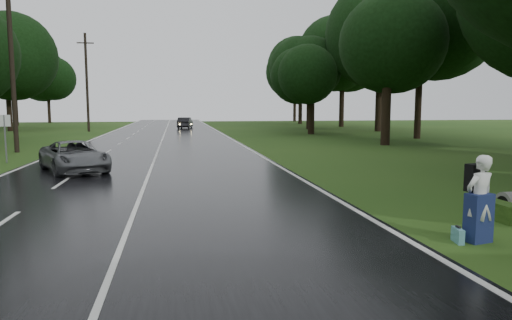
# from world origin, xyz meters

# --- Properties ---
(ground) EXTENTS (160.00, 160.00, 0.00)m
(ground) POSITION_xyz_m (0.00, 0.00, 0.00)
(ground) COLOR #2A4A16
(ground) RESTS_ON ground
(road) EXTENTS (12.00, 140.00, 0.04)m
(road) POSITION_xyz_m (0.00, 20.00, 0.02)
(road) COLOR black
(road) RESTS_ON ground
(lane_center) EXTENTS (0.12, 140.00, 0.01)m
(lane_center) POSITION_xyz_m (0.00, 20.00, 0.04)
(lane_center) COLOR silver
(lane_center) RESTS_ON road
(grey_car) EXTENTS (3.90, 5.14, 1.30)m
(grey_car) POSITION_xyz_m (-3.16, 11.06, 0.69)
(grey_car) COLOR #55585B
(grey_car) RESTS_ON road
(far_car) EXTENTS (2.13, 4.42, 1.40)m
(far_car) POSITION_xyz_m (2.34, 49.96, 0.74)
(far_car) COLOR black
(far_car) RESTS_ON road
(hitchhiker) EXTENTS (0.74, 0.70, 1.82)m
(hitchhiker) POSITION_xyz_m (7.24, -1.11, 0.84)
(hitchhiker) COLOR silver
(hitchhiker) RESTS_ON ground
(suitcase) EXTENTS (0.21, 0.44, 0.30)m
(suitcase) POSITION_xyz_m (6.80, -1.11, 0.15)
(suitcase) COLOR teal
(suitcase) RESTS_ON ground
(utility_pole_mid) EXTENTS (1.80, 0.28, 10.29)m
(utility_pole_mid) POSITION_xyz_m (-8.50, 20.80, 0.00)
(utility_pole_mid) COLOR black
(utility_pole_mid) RESTS_ON ground
(utility_pole_far) EXTENTS (1.80, 0.28, 10.85)m
(utility_pole_far) POSITION_xyz_m (-8.50, 44.99, 0.00)
(utility_pole_far) COLOR black
(utility_pole_far) RESTS_ON ground
(road_sign_b) EXTENTS (0.57, 0.10, 2.39)m
(road_sign_b) POSITION_xyz_m (-7.20, 15.09, 0.00)
(road_sign_b) COLOR white
(road_sign_b) RESTS_ON ground
(tree_left_f) EXTENTS (9.09, 9.09, 14.20)m
(tree_left_f) POSITION_xyz_m (-17.64, 47.82, 0.00)
(tree_left_f) COLOR black
(tree_left_f) RESTS_ON ground
(tree_right_d) EXTENTS (8.90, 8.90, 13.91)m
(tree_right_d) POSITION_xyz_m (16.17, 21.98, 0.00)
(tree_right_d) COLOR black
(tree_right_d) RESTS_ON ground
(tree_right_e) EXTENTS (7.11, 7.11, 11.10)m
(tree_right_e) POSITION_xyz_m (14.78, 36.06, 0.00)
(tree_right_e) COLOR black
(tree_right_e) RESTS_ON ground
(tree_right_f) EXTENTS (8.65, 8.65, 13.52)m
(tree_right_f) POSITION_xyz_m (17.42, 46.03, 0.00)
(tree_right_f) COLOR black
(tree_right_f) RESTS_ON ground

